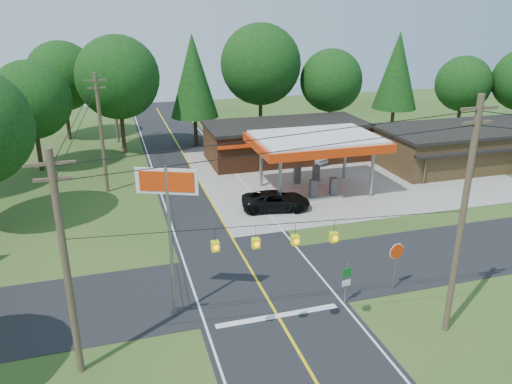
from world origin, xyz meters
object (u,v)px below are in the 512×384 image
object	(u,v)px
sedan_car	(311,156)
big_stop_sign	(168,205)
suv_car	(276,201)
gas_canopy	(316,143)
octagonal_stop_sign	(396,255)

from	to	relation	value
sedan_car	big_stop_sign	bearing A→B (deg)	-148.89
suv_car	sedan_car	bearing A→B (deg)	-23.67
sedan_car	suv_car	bearing A→B (deg)	-146.72
suv_car	sedan_car	distance (m)	13.31
sedan_car	big_stop_sign	size ratio (longest dim) A/B	0.50
gas_canopy	suv_car	distance (m)	6.46
suv_car	octagonal_stop_sign	size ratio (longest dim) A/B	1.84
suv_car	octagonal_stop_sign	world-z (taller)	octagonal_stop_sign
octagonal_stop_sign	big_stop_sign	bearing A→B (deg)	175.22
octagonal_stop_sign	suv_car	bearing A→B (deg)	100.87
big_stop_sign	octagonal_stop_sign	xyz separation A→B (m)	(12.00, -1.00, -3.90)
big_stop_sign	octagonal_stop_sign	size ratio (longest dim) A/B	2.78
gas_canopy	sedan_car	xyz separation A→B (m)	(3.00, 8.00, -3.58)
gas_canopy	sedan_car	bearing A→B (deg)	69.44
gas_canopy	big_stop_sign	distance (m)	20.61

